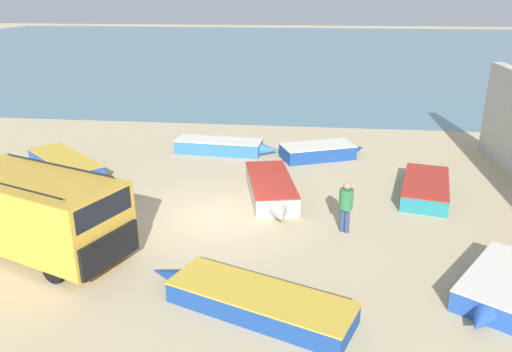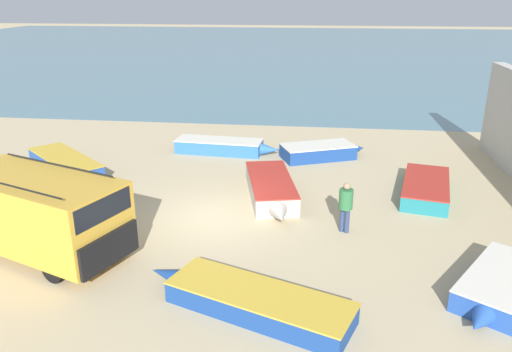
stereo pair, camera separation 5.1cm
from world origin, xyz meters
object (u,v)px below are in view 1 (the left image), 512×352
Objects in this scene: fisherman_1 at (346,203)px; fishing_rowboat_3 at (63,164)px; fishing_rowboat_2 at (426,187)px; parked_van at (38,212)px; fishing_rowboat_4 at (254,300)px; fishing_rowboat_6 at (320,151)px; fishing_rowboat_0 at (271,189)px; fishing_rowboat_1 at (223,146)px; fishing_rowboat_5 at (504,286)px.

fishing_rowboat_3 is at bearing -83.57° from fisherman_1.
parked_van is at bearing 128.75° from fishing_rowboat_2.
fishing_rowboat_4 is 1.35× the size of fishing_rowboat_6.
parked_van reaches higher than fishing_rowboat_4.
fisherman_1 is (-3.04, -3.42, 0.67)m from fishing_rowboat_2.
fishing_rowboat_0 is 6.68m from fishing_rowboat_4.
fishing_rowboat_2 is (8.14, -3.95, -0.02)m from fishing_rowboat_1.
fisherman_1 reaches higher than fishing_rowboat_3.
fishing_rowboat_3 reaches higher than fishing_rowboat_2.
parked_van is 12.82m from fishing_rowboat_2.
fishing_rowboat_3 is at bearing -114.07° from fishing_rowboat_0.
fishing_rowboat_3 is (-5.97, -3.24, 0.03)m from fishing_rowboat_1.
fishing_rowboat_1 reaches higher than fishing_rowboat_4.
fishing_rowboat_3 reaches higher than fishing_rowboat_0.
fishing_rowboat_2 is at bearing -103.37° from fishing_rowboat_4.
fishing_rowboat_1 is 6.79m from fishing_rowboat_3.
parked_van is at bearing -48.15° from fisherman_1.
parked_van is 1.07× the size of fishing_rowboat_4.
parked_van is 8.72m from fisherman_1.
fishing_rowboat_1 is (3.32, 9.62, -0.91)m from parked_van.
fishing_rowboat_0 is at bearing -150.33° from fishing_rowboat_3.
fishing_rowboat_0 reaches higher than fishing_rowboat_6.
fishing_rowboat_1 is 1.29× the size of fishing_rowboat_5.
fishing_rowboat_4 is at bearing 2.83° from parked_van.
fishing_rowboat_3 is at bearing 99.56° from fishing_rowboat_2.
fishing_rowboat_5 is at bearing -45.60° from fishing_rowboat_1.
parked_van reaches higher than fisherman_1.
fishing_rowboat_2 is 0.99× the size of fishing_rowboat_3.
fishing_rowboat_0 is at bearing -98.29° from fishing_rowboat_5.
fishing_rowboat_2 is at bearing 47.43° from parked_van.
fishing_rowboat_2 is 1.17× the size of fishing_rowboat_6.
fishing_rowboat_1 is at bearing 76.56° from fishing_rowboat_2.
fishing_rowboat_4 is (0.21, -6.68, -0.08)m from fishing_rowboat_0.
parked_van reaches higher than fishing_rowboat_6.
fishing_rowboat_6 is at bearing 147.53° from fishing_rowboat_0.
fishing_rowboat_6 reaches higher than fishing_rowboat_5.
fishing_rowboat_1 is at bearing -118.44° from fisherman_1.
fishing_rowboat_0 is 1.30× the size of fishing_rowboat_5.
fishing_rowboat_0 is 1.06× the size of fishing_rowboat_2.
parked_van reaches higher than fishing_rowboat_3.
fishing_rowboat_1 is (-2.65, 4.98, -0.03)m from fishing_rowboat_0.
fisherman_1 reaches higher than fishing_rowboat_6.
parked_van is at bearing -152.10° from fishing_rowboat_6.
fishing_rowboat_5 is (0.56, -6.45, -0.00)m from fishing_rowboat_2.
fisherman_1 is at bearing -50.83° from fishing_rowboat_1.
fishing_rowboat_3 is (-2.65, 6.38, -0.88)m from parked_van.
fishing_rowboat_1 is 1.23× the size of fishing_rowboat_6.
fishing_rowboat_6 reaches higher than fishing_rowboat_2.
fishing_rowboat_3 is 16.33m from fishing_rowboat_5.
fishing_rowboat_1 is 2.99× the size of fisherman_1.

